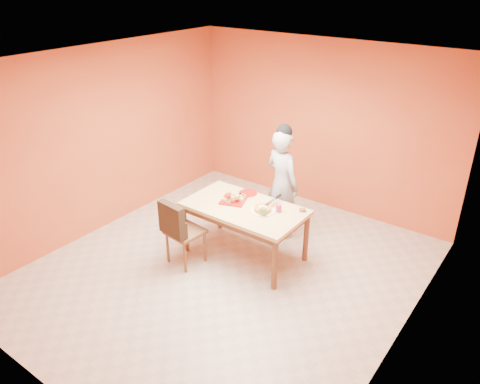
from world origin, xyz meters
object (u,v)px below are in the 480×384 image
Objects in this scene: sponge_cake at (263,209)px; checker_tin at (302,210)px; egg_ornament at (263,211)px; dining_table at (244,213)px; dining_chair at (184,231)px; red_dinner_plate at (248,193)px; magenta_glass at (279,208)px; pastry_platter at (233,200)px; person at (282,184)px.

checker_tin is at bearing 38.17° from sponge_cake.
egg_ornament reaches higher than checker_tin.
checker_tin is (0.68, 0.35, 0.11)m from dining_table.
dining_chair reaches higher than red_dinner_plate.
magenta_glass is at bearing -139.87° from checker_tin.
red_dinner_plate is at bearing 76.56° from dining_chair.
dining_table is 0.24m from pastry_platter.
checker_tin is (0.24, 0.20, -0.04)m from magenta_glass.
red_dinner_plate is at bearing 74.22° from person.
magenta_glass reaches higher than checker_tin.
pastry_platter is 0.57m from egg_ornament.
checker_tin is (0.87, 0.00, 0.01)m from red_dinner_plate.
dining_table is 1.68× the size of dining_chair.
checker_tin reaches higher than dining_table.
person is 0.90m from egg_ornament.
sponge_cake is at bearing -34.72° from red_dinner_plate.
checker_tin is (0.90, 0.31, 0.00)m from pastry_platter.
dining_chair is 1.58m from person.
magenta_glass is (0.17, 0.12, 0.01)m from sponge_cake.
checker_tin reaches higher than pastry_platter.
sponge_cake is at bearing 127.53° from egg_ornament.
dining_chair is 2.95× the size of pastry_platter.
magenta_glass is (0.36, -0.66, -0.00)m from person.
person is at bearing 83.94° from dining_table.
dining_chair is at bearing -142.15° from magenta_glass.
person is 0.75m from magenta_glass.
checker_tin is at bearing 27.24° from dining_table.
checker_tin is (0.41, 0.32, -0.02)m from sponge_cake.
dining_chair is 1.57m from checker_tin.
egg_ornament is at bearing -10.13° from dining_table.
egg_ornament is (0.87, 0.55, 0.33)m from dining_chair.
red_dinner_plate is at bearing 162.34° from magenta_glass.
dining_chair is 1.28m from magenta_glass.
egg_ornament is at bearing 38.55° from dining_chair.
dining_chair is 3.79× the size of red_dinner_plate.
person is at bearing 103.53° from sponge_cake.
checker_tin is (0.34, 0.41, -0.05)m from egg_ornament.
dining_table is at bearing -161.36° from magenta_glass.
checker_tin is at bearing 51.56° from egg_ornament.
sponge_cake reaches higher than checker_tin.
egg_ornament reaches higher than sponge_cake.
egg_ornament is 0.54m from checker_tin.
magenta_glass is (0.44, 0.15, 0.15)m from dining_table.
egg_ornament reaches higher than magenta_glass.
dining_table is 0.49m from magenta_glass.
person is 0.80m from sponge_cake.
red_dinner_plate is (0.35, 0.96, 0.27)m from dining_chair.
sponge_cake is 1.68× the size of egg_ornament.
person is at bearing 68.46° from pastry_platter.
dining_table is 18.01× the size of checker_tin.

